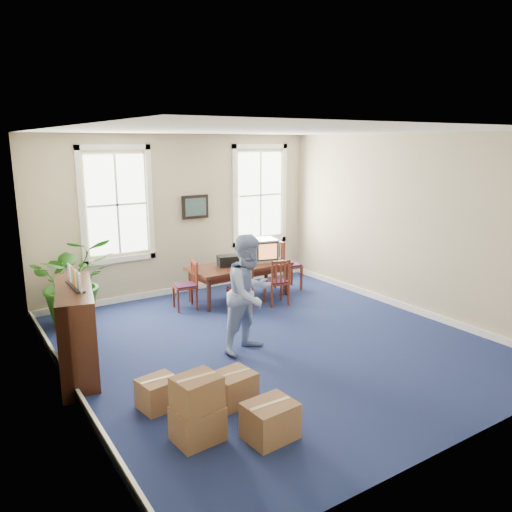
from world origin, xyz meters
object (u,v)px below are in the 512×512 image
potted_plant (74,280)px  cardboard_boxes (209,398)px  conference_table (240,281)px  crt_tv (263,250)px  chair_near_left (240,288)px  man (249,294)px  credenza (77,327)px

potted_plant → cardboard_boxes: (0.39, -4.16, -0.38)m
conference_table → crt_tv: 0.82m
chair_near_left → cardboard_boxes: size_ratio=0.67×
crt_tv → chair_near_left: 1.33m
chair_near_left → man: 1.81m
potted_plant → chair_near_left: bearing=-20.9°
credenza → chair_near_left: bearing=28.4°
credenza → cardboard_boxes: credenza is taller
man → potted_plant: 3.21m
potted_plant → cardboard_boxes: size_ratio=1.15×
chair_near_left → potted_plant: size_ratio=0.58×
chair_near_left → potted_plant: (-2.66, 1.02, 0.32)m
crt_tv → potted_plant: potted_plant is taller
man → credenza: bearing=147.5°
crt_tv → cardboard_boxes: (-3.27, -3.88, -0.53)m
conference_table → credenza: bearing=-157.8°
chair_near_left → conference_table: bearing=-113.6°
credenza → cardboard_boxes: (0.81, -2.26, -0.25)m
crt_tv → cardboard_boxes: bearing=-117.4°
conference_table → chair_near_left: size_ratio=2.29×
cardboard_boxes → crt_tv: bearing=49.8°
man → conference_table: bearing=46.4°
man → potted_plant: size_ratio=1.16×
chair_near_left → credenza: (-3.08, -0.89, 0.19)m
man → credenza: 2.42m
man → credenza: size_ratio=1.11×
potted_plant → cardboard_boxes: 4.20m
credenza → potted_plant: potted_plant is taller
conference_table → man: 2.61m
chair_near_left → cardboard_boxes: (-2.27, -3.15, -0.06)m
credenza → man: bearing=-4.2°
conference_table → crt_tv: size_ratio=3.74×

